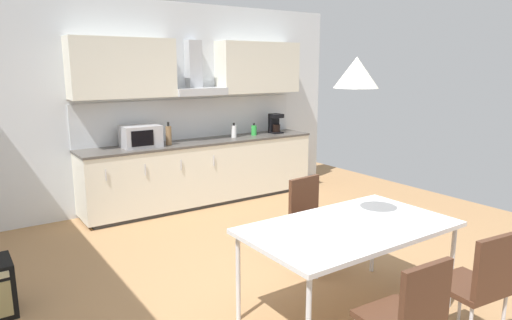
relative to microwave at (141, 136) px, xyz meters
name	(u,v)px	position (x,y,z in m)	size (l,w,h in m)	color
ground_plane	(273,285)	(0.22, -2.57, -1.05)	(7.73, 8.61, 0.02)	#9E754C
wall_back	(145,106)	(0.22, 0.35, 0.35)	(6.18, 0.10, 2.77)	silver
kitchen_counter	(203,172)	(0.90, 0.00, -0.58)	(3.42, 0.62, 0.90)	#333333
backsplash_tile	(193,119)	(0.90, 0.29, 0.14)	(3.40, 0.02, 0.57)	silver
upper_wall_cabinets	(197,69)	(0.90, 0.13, 0.85)	(3.40, 0.40, 0.75)	silver
microwave	(141,136)	(0.00, 0.00, 0.00)	(0.48, 0.35, 0.28)	#ADADB2
coffee_maker	(275,123)	(2.18, 0.03, 0.01)	(0.18, 0.19, 0.30)	black
bottle_brown	(169,135)	(0.36, -0.06, -0.01)	(0.08, 0.08, 0.30)	brown
bottle_green	(254,130)	(1.77, 0.01, -0.06)	(0.08, 0.08, 0.18)	green
bottle_white	(234,131)	(1.41, 0.01, -0.05)	(0.08, 0.08, 0.21)	white
dining_table	(349,230)	(0.40, -3.30, -0.34)	(1.63, 0.93, 0.74)	white
chair_far_right	(311,213)	(0.76, -2.46, -0.50)	(0.44, 0.44, 0.87)	#4C2D1E
chair_near_left	(410,313)	(0.03, -4.15, -0.50)	(0.43, 0.43, 0.87)	#4C2D1E
chair_near_right	(479,280)	(0.76, -4.15, -0.50)	(0.44, 0.44, 0.87)	#4C2D1E
pendant_lamp	(356,72)	(0.40, -3.30, 0.85)	(0.32, 0.32, 0.22)	silver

